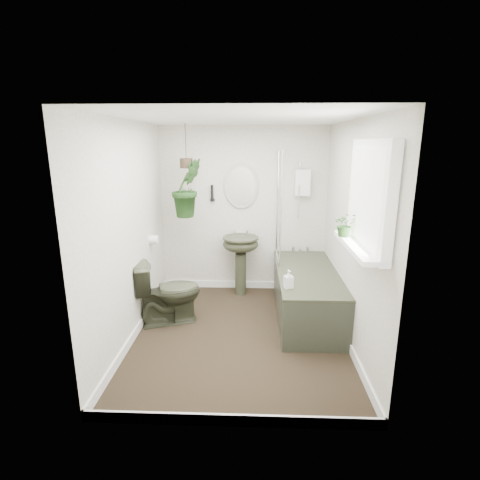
{
  "coord_description": "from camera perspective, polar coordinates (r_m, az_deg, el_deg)",
  "views": [
    {
      "loc": [
        0.15,
        -3.77,
        2.07
      ],
      "look_at": [
        0.0,
        0.15,
        1.05
      ],
      "focal_mm": 28.0,
      "sensor_mm": 36.0,
      "label": 1
    }
  ],
  "objects": [
    {
      "name": "soap_bottle",
      "position": [
        4.0,
        7.41,
        -5.92
      ],
      "size": [
        0.11,
        0.11,
        0.2
      ],
      "primitive_type": "imported",
      "rotation": [
        0.0,
        0.0,
        0.28
      ],
      "color": "black",
      "rests_on": "bathtub"
    },
    {
      "name": "wall_back",
      "position": [
        5.26,
        0.53,
        4.53
      ],
      "size": [
        2.3,
        0.02,
        2.3
      ],
      "primitive_type": "cube",
      "color": "silver",
      "rests_on": "ground"
    },
    {
      "name": "bathtub",
      "position": [
        4.67,
        10.13,
        -8.06
      ],
      "size": [
        0.72,
        1.72,
        0.58
      ],
      "primitive_type": null,
      "color": "#2D3121",
      "rests_on": "floor"
    },
    {
      "name": "hanging_plant",
      "position": [
        4.82,
        -8.05,
        7.85
      ],
      "size": [
        0.52,
        0.51,
        0.74
      ],
      "primitive_type": "imported",
      "rotation": [
        0.0,
        0.0,
        0.69
      ],
      "color": "black",
      "rests_on": "ceiling"
    },
    {
      "name": "window_blinds",
      "position": [
        3.22,
        18.42,
        6.34
      ],
      "size": [
        0.01,
        0.86,
        0.76
      ],
      "primitive_type": "cube",
      "color": "white",
      "rests_on": "wall_right"
    },
    {
      "name": "hanging_pot",
      "position": [
        4.8,
        -8.18,
        11.51
      ],
      "size": [
        0.16,
        0.16,
        0.12
      ],
      "primitive_type": "cylinder",
      "color": "#312518",
      "rests_on": "ceiling"
    },
    {
      "name": "toilet_roll_holder",
      "position": [
        4.78,
        -13.03,
        0.05
      ],
      "size": [
        0.11,
        0.11,
        0.11
      ],
      "primitive_type": "cylinder",
      "rotation": [
        0.0,
        1.57,
        0.0
      ],
      "color": "white",
      "rests_on": "wall_left"
    },
    {
      "name": "shower_box",
      "position": [
        5.17,
        9.51,
        8.63
      ],
      "size": [
        0.2,
        0.1,
        0.35
      ],
      "primitive_type": "cube",
      "color": "white",
      "rests_on": "wall_back"
    },
    {
      "name": "wall_sconce",
      "position": [
        5.2,
        -4.26,
        7.16
      ],
      "size": [
        0.04,
        0.04,
        0.22
      ],
      "primitive_type": "cylinder",
      "color": "black",
      "rests_on": "wall_back"
    },
    {
      "name": "wall_left",
      "position": [
        4.09,
        -16.54,
        0.98
      ],
      "size": [
        0.02,
        2.8,
        2.3
      ],
      "primitive_type": "cube",
      "color": "silver",
      "rests_on": "ground"
    },
    {
      "name": "bath_screen",
      "position": [
        4.83,
        5.99,
        5.11
      ],
      "size": [
        0.04,
        0.72,
        1.4
      ],
      "primitive_type": null,
      "color": "silver",
      "rests_on": "bathtub"
    },
    {
      "name": "toilet",
      "position": [
        4.5,
        -10.91,
        -7.74
      ],
      "size": [
        0.84,
        0.65,
        0.76
      ],
      "primitive_type": "imported",
      "rotation": [
        0.0,
        0.0,
        1.91
      ],
      "color": "#2D3121",
      "rests_on": "floor"
    },
    {
      "name": "sill_plant",
      "position": [
        3.5,
        15.72,
        2.29
      ],
      "size": [
        0.2,
        0.18,
        0.22
      ],
      "primitive_type": "imported",
      "rotation": [
        0.0,
        0.0,
        0.03
      ],
      "color": "black",
      "rests_on": "window_sill"
    },
    {
      "name": "wall_front",
      "position": [
        2.53,
        -1.36,
        -6.74
      ],
      "size": [
        2.3,
        0.02,
        2.3
      ],
      "primitive_type": "cube",
      "color": "silver",
      "rests_on": "ground"
    },
    {
      "name": "floor",
      "position": [
        4.31,
        -0.08,
        -14.3
      ],
      "size": [
        2.3,
        2.8,
        0.02
      ],
      "primitive_type": "cube",
      "color": "black",
      "rests_on": "ground"
    },
    {
      "name": "wall_right",
      "position": [
        4.01,
        16.73,
        0.68
      ],
      "size": [
        0.02,
        2.8,
        2.3
      ],
      "primitive_type": "cube",
      "color": "silver",
      "rests_on": "ground"
    },
    {
      "name": "oval_mirror",
      "position": [
        5.17,
        0.19,
        8.27
      ],
      "size": [
        0.46,
        0.03,
        0.62
      ],
      "primitive_type": "ellipsoid",
      "color": "#B7AB9A",
      "rests_on": "wall_back"
    },
    {
      "name": "window_sill",
      "position": [
        3.3,
        17.42,
        -0.88
      ],
      "size": [
        0.18,
        1.0,
        0.04
      ],
      "primitive_type": "cube",
      "color": "white",
      "rests_on": "wall_right"
    },
    {
      "name": "ceiling",
      "position": [
        3.78,
        -0.09,
        18.23
      ],
      "size": [
        2.3,
        2.8,
        0.02
      ],
      "primitive_type": "cube",
      "color": "white",
      "rests_on": "ground"
    },
    {
      "name": "skirting",
      "position": [
        4.28,
        -0.08,
        -13.59
      ],
      "size": [
        2.3,
        2.8,
        0.1
      ],
      "primitive_type": "cube",
      "color": "white",
      "rests_on": "floor"
    },
    {
      "name": "window_recess",
      "position": [
        3.23,
        19.19,
        6.31
      ],
      "size": [
        0.08,
        1.0,
        0.9
      ],
      "primitive_type": "cube",
      "color": "white",
      "rests_on": "wall_right"
    },
    {
      "name": "pedestal_sink",
      "position": [
        5.2,
        0.09,
        -3.94
      ],
      "size": [
        0.53,
        0.46,
        0.83
      ],
      "primitive_type": null,
      "rotation": [
        0.0,
        0.0,
        0.09
      ],
      "color": "#2D3121",
      "rests_on": "floor"
    }
  ]
}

